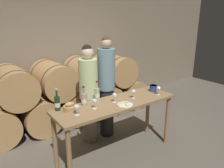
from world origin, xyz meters
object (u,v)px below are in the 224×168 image
(wine_bottle_red, at_px, (57,103))
(wine_glass_right, at_px, (133,92))
(wine_glass_far_right, at_px, (159,89))
(wine_bottle_rose, at_px, (84,99))
(person_left, at_px, (89,94))
(wine_glass_center, at_px, (115,96))
(tasting_table, at_px, (117,110))
(person_right, at_px, (107,87))
(wine_glass_left, at_px, (95,101))
(wine_glass_far_left, at_px, (77,108))
(wine_bottle_white, at_px, (97,94))
(blue_crock, at_px, (153,88))
(bread_basket, at_px, (70,107))
(cheese_plate, at_px, (125,105))

(wine_bottle_red, bearing_deg, wine_glass_right, -12.85)
(wine_glass_right, xyz_separation_m, wine_glass_far_right, (0.43, -0.11, 0.00))
(wine_bottle_red, height_order, wine_bottle_rose, wine_bottle_red)
(person_left, distance_m, wine_glass_center, 0.61)
(tasting_table, height_order, person_right, person_right)
(wine_glass_left, distance_m, wine_glass_right, 0.69)
(person_right, height_order, wine_glass_center, person_right)
(wine_bottle_red, bearing_deg, wine_glass_far_left, -64.44)
(person_right, distance_m, wine_bottle_rose, 0.80)
(wine_glass_left, xyz_separation_m, wine_glass_far_right, (1.12, -0.12, 0.00))
(wine_bottle_white, bearing_deg, wine_glass_right, -27.50)
(person_right, bearing_deg, wine_bottle_rose, -147.48)
(wine_glass_far_left, bearing_deg, person_left, 50.17)
(person_right, relative_size, wine_glass_left, 12.43)
(person_left, bearing_deg, blue_crock, -31.71)
(person_left, distance_m, wine_glass_far_right, 1.14)
(person_left, height_order, wine_bottle_red, person_left)
(person_left, relative_size, wine_glass_far_left, 11.67)
(person_right, bearing_deg, person_left, 179.98)
(wine_bottle_rose, height_order, wine_glass_right, wine_bottle_rose)
(wine_bottle_red, relative_size, wine_bottle_rose, 1.06)
(wine_bottle_white, xyz_separation_m, bread_basket, (-0.50, -0.11, -0.05))
(wine_bottle_red, xyz_separation_m, wine_glass_center, (0.78, -0.22, 0.00))
(wine_bottle_white, relative_size, bread_basket, 1.73)
(person_left, height_order, wine_glass_far_right, person_left)
(blue_crock, height_order, wine_glass_far_left, wine_glass_far_left)
(person_right, xyz_separation_m, wine_bottle_red, (-1.04, -0.37, 0.06))
(person_left, height_order, wine_glass_center, person_left)
(blue_crock, bearing_deg, person_right, 134.77)
(person_left, relative_size, wine_bottle_rose, 5.86)
(tasting_table, relative_size, wine_glass_far_right, 13.25)
(tasting_table, xyz_separation_m, wine_glass_left, (-0.38, -0.01, 0.23))
(bread_basket, bearing_deg, wine_bottle_red, 139.50)
(tasting_table, distance_m, wine_bottle_red, 0.87)
(wine_glass_left, bearing_deg, wine_glass_center, 4.52)
(wine_bottle_rose, bearing_deg, wine_bottle_white, 14.46)
(wine_glass_left, bearing_deg, wine_glass_far_left, -171.03)
(bread_basket, relative_size, cheese_plate, 0.77)
(cheese_plate, relative_size, wine_glass_right, 1.57)
(wine_bottle_white, distance_m, wine_glass_far_right, 1.00)
(person_left, xyz_separation_m, bread_basket, (-0.56, -0.47, 0.07))
(wine_bottle_rose, bearing_deg, tasting_table, -20.63)
(cheese_plate, relative_size, wine_glass_left, 1.57)
(wine_glass_center, bearing_deg, person_left, 99.37)
(tasting_table, height_order, wine_glass_right, wine_glass_right)
(wine_glass_far_right, bearing_deg, tasting_table, 169.72)
(wine_bottle_red, bearing_deg, wine_bottle_white, 0.12)
(bread_basket, distance_m, wine_glass_left, 0.34)
(wine_bottle_rose, xyz_separation_m, wine_glass_far_left, (-0.23, -0.23, 0.01))
(wine_glass_center, bearing_deg, wine_glass_left, -175.48)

